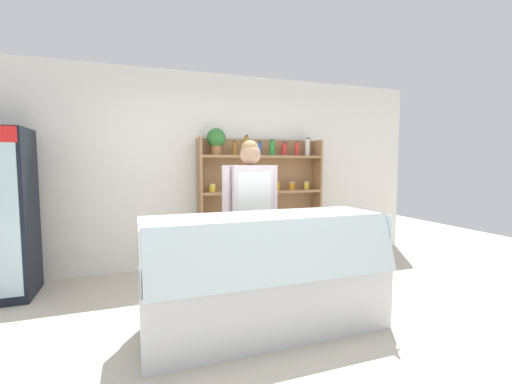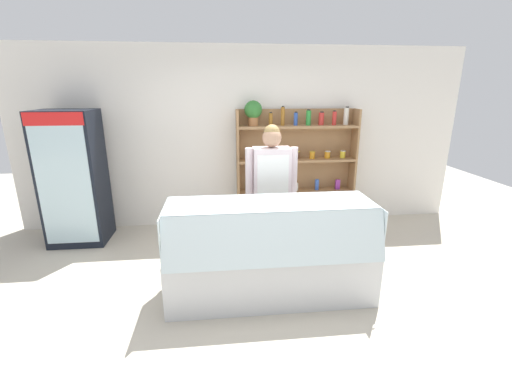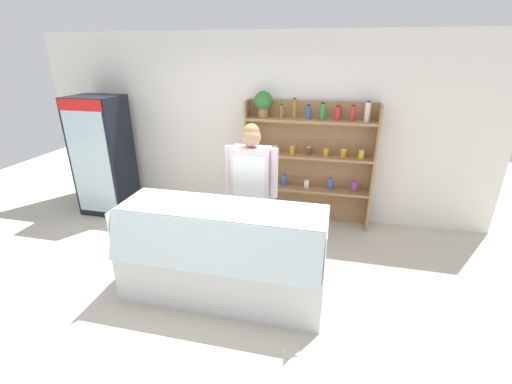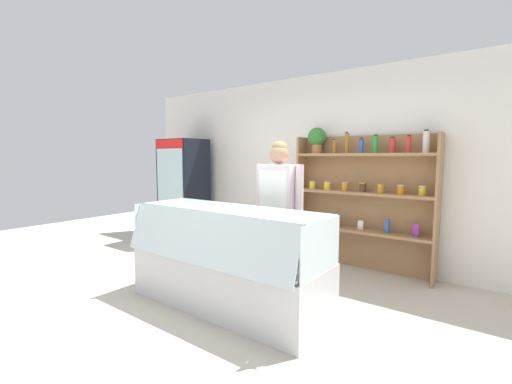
{
  "view_description": "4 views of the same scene",
  "coord_description": "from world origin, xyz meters",
  "px_view_note": "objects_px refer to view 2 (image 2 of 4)",
  "views": [
    {
      "loc": [
        -0.95,
        -2.67,
        1.45
      ],
      "look_at": [
        0.18,
        0.47,
        1.17
      ],
      "focal_mm": 24.0,
      "sensor_mm": 36.0,
      "label": 1
    },
    {
      "loc": [
        -0.38,
        -3.12,
        2.09
      ],
      "look_at": [
        0.0,
        0.38,
        1.02
      ],
      "focal_mm": 24.0,
      "sensor_mm": 36.0,
      "label": 2
    },
    {
      "loc": [
        1.12,
        -2.85,
        2.43
      ],
      "look_at": [
        0.35,
        0.5,
        1.01
      ],
      "focal_mm": 24.0,
      "sensor_mm": 36.0,
      "label": 3
    },
    {
      "loc": [
        2.35,
        -2.5,
        1.52
      ],
      "look_at": [
        0.21,
        0.36,
        1.15
      ],
      "focal_mm": 24.0,
      "sensor_mm": 36.0,
      "label": 4
    }
  ],
  "objects_px": {
    "drinks_fridge": "(74,178)",
    "shop_clerk": "(271,183)",
    "shelving_unit": "(292,158)",
    "deli_display_case": "(269,267)"
  },
  "relations": [
    {
      "from": "drinks_fridge",
      "to": "deli_display_case",
      "type": "height_order",
      "value": "drinks_fridge"
    },
    {
      "from": "shelving_unit",
      "to": "deli_display_case",
      "type": "relative_size",
      "value": 0.92
    },
    {
      "from": "drinks_fridge",
      "to": "shelving_unit",
      "type": "relative_size",
      "value": 0.95
    },
    {
      "from": "drinks_fridge",
      "to": "shelving_unit",
      "type": "height_order",
      "value": "shelving_unit"
    },
    {
      "from": "shelving_unit",
      "to": "deli_display_case",
      "type": "bearing_deg",
      "value": -107.86
    },
    {
      "from": "shop_clerk",
      "to": "deli_display_case",
      "type": "bearing_deg",
      "value": -99.5
    },
    {
      "from": "drinks_fridge",
      "to": "deli_display_case",
      "type": "distance_m",
      "value": 3.01
    },
    {
      "from": "shelving_unit",
      "to": "shop_clerk",
      "type": "distance_m",
      "value": 1.28
    },
    {
      "from": "deli_display_case",
      "to": "shop_clerk",
      "type": "height_order",
      "value": "shop_clerk"
    },
    {
      "from": "drinks_fridge",
      "to": "shop_clerk",
      "type": "relative_size",
      "value": 1.08
    }
  ]
}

